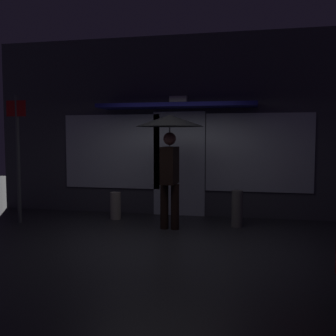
{
  "coord_description": "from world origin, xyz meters",
  "views": [
    {
      "loc": [
        1.49,
        -6.01,
        1.67
      ],
      "look_at": [
        0.03,
        0.9,
        1.11
      ],
      "focal_mm": 42.16,
      "sensor_mm": 36.0,
      "label": 1
    }
  ],
  "objects_px": {
    "sidewalk_bollard": "(237,209)",
    "sidewalk_bollard_2": "(116,206)",
    "person_with_umbrella": "(170,137)",
    "street_sign_post": "(18,151)"
  },
  "relations": [
    {
      "from": "sidewalk_bollard",
      "to": "sidewalk_bollard_2",
      "type": "xyz_separation_m",
      "value": [
        -2.45,
        0.21,
        -0.07
      ]
    },
    {
      "from": "street_sign_post",
      "to": "sidewalk_bollard_2",
      "type": "bearing_deg",
      "value": 22.99
    },
    {
      "from": "person_with_umbrella",
      "to": "sidewalk_bollard",
      "type": "relative_size",
      "value": 3.03
    },
    {
      "from": "person_with_umbrella",
      "to": "sidewalk_bollard",
      "type": "distance_m",
      "value": 1.84
    },
    {
      "from": "sidewalk_bollard",
      "to": "person_with_umbrella",
      "type": "bearing_deg",
      "value": -160.75
    },
    {
      "from": "sidewalk_bollard",
      "to": "sidewalk_bollard_2",
      "type": "relative_size",
      "value": 1.24
    },
    {
      "from": "street_sign_post",
      "to": "sidewalk_bollard",
      "type": "distance_m",
      "value": 4.32
    },
    {
      "from": "sidewalk_bollard",
      "to": "street_sign_post",
      "type": "bearing_deg",
      "value": -172.91
    },
    {
      "from": "street_sign_post",
      "to": "sidewalk_bollard",
      "type": "bearing_deg",
      "value": 7.09
    },
    {
      "from": "street_sign_post",
      "to": "sidewalk_bollard_2",
      "type": "xyz_separation_m",
      "value": [
        1.71,
        0.72,
        -1.12
      ]
    }
  ]
}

